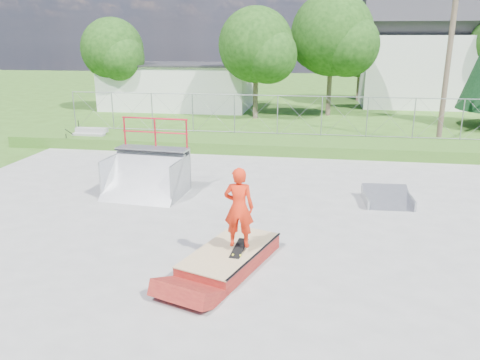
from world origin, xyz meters
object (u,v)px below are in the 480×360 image
object	(u,v)px
quarter_pipe	(144,160)
flat_bank_ramp	(387,198)
grind_box	(230,257)
skater	(239,211)

from	to	relation	value
quarter_pipe	flat_bank_ramp	xyz separation A→B (m)	(7.36, 0.40, -0.95)
grind_box	flat_bank_ramp	size ratio (longest dim) A/B	1.96
quarter_pipe	skater	bearing A→B (deg)	-44.52
flat_bank_ramp	skater	distance (m)	6.02
quarter_pipe	flat_bank_ramp	size ratio (longest dim) A/B	1.62
flat_bank_ramp	grind_box	bearing A→B (deg)	-133.65
skater	flat_bank_ramp	bearing A→B (deg)	-129.39
flat_bank_ramp	quarter_pipe	bearing A→B (deg)	179.95
quarter_pipe	grind_box	bearing A→B (deg)	-45.71
grind_box	quarter_pipe	xyz separation A→B (m)	(-3.46, 4.17, 0.97)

